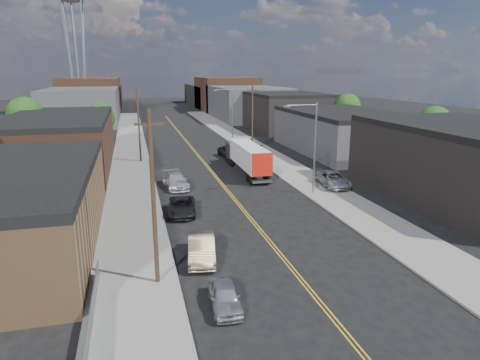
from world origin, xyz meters
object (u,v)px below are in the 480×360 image
car_left_a (225,296)px  car_ahead_truck (231,152)px  semi_truck (246,156)px  car_right_lot_c (258,150)px  car_right_lot_a (333,179)px  car_left_d (176,181)px  car_left_b (201,248)px  car_left_c (182,207)px

car_left_a → car_ahead_truck: bearing=79.6°
semi_truck → car_right_lot_c: bearing=66.1°
car_right_lot_a → car_left_d: bearing=171.8°
car_left_d → car_ahead_truck: bearing=50.8°
car_ahead_truck → car_left_b: bearing=-110.0°
car_right_lot_a → car_right_lot_c: car_right_lot_a is taller
car_left_d → car_ahead_truck: 16.85m
car_left_a → car_ahead_truck: car_ahead_truck is taller
car_left_b → car_right_lot_a: (16.22, 14.15, 0.12)m
car_right_lot_a → car_ahead_truck: (-6.74, 18.05, -0.10)m
car_left_a → car_left_b: car_left_b is taller
car_left_d → car_right_lot_a: car_right_lot_a is taller
semi_truck → car_left_c: size_ratio=2.74×
car_left_a → car_right_lot_c: (13.57, 39.37, 0.15)m
car_right_lot_c → car_left_c: bearing=-102.5°
car_left_b → car_left_d: (0.22, 18.13, -0.03)m
car_left_b → car_left_c: 9.42m
semi_truck → car_right_lot_c: semi_truck is taller
car_left_c → car_right_lot_a: 17.06m
semi_truck → car_left_a: 30.71m
semi_truck → car_left_c: semi_truck is taller
semi_truck → car_ahead_truck: size_ratio=2.30×
semi_truck → car_left_c: bearing=-123.4°
car_left_a → car_right_lot_c: 41.64m
car_left_a → car_left_c: size_ratio=0.76×
car_right_lot_c → car_left_a: bearing=-91.3°
car_left_d → car_right_lot_a: size_ratio=0.95×
car_left_a → car_left_b: (-0.22, 6.02, 0.15)m
semi_truck → car_left_a: (-8.99, -29.34, -1.37)m
car_left_b → car_right_lot_c: (13.79, 33.35, -0.00)m
car_left_a → car_left_d: car_left_d is taller
semi_truck → car_left_b: semi_truck is taller
car_left_b → car_right_lot_a: 21.53m
car_left_a → car_ahead_truck: 39.34m
car_right_lot_a → car_right_lot_c: bearing=103.0°
car_left_d → car_left_a: bearing=-95.9°
car_left_b → car_left_c: size_ratio=0.97×
car_left_d → car_ahead_truck: car_ahead_truck is taller
car_left_a → car_left_b: bearing=95.4°
car_right_lot_a → car_left_b: bearing=-133.2°
car_left_c → car_ahead_truck: car_ahead_truck is taller
semi_truck → car_right_lot_a: bearing=-52.0°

